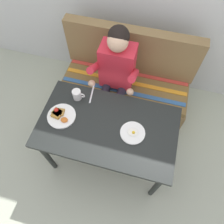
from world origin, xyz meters
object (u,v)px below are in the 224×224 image
(plate_breakfast, at_px, (61,115))
(plate_eggs, at_px, (133,133))
(knife, at_px, (92,94))
(person, at_px, (116,72))
(couch, at_px, (126,86))
(coffee_mug, at_px, (77,94))
(table, at_px, (108,130))

(plate_breakfast, height_order, plate_eggs, plate_breakfast)
(plate_eggs, bearing_deg, knife, 147.42)
(person, bearing_deg, couch, 64.87)
(person, distance_m, plate_eggs, 0.67)
(couch, distance_m, person, 0.45)
(plate_eggs, xyz_separation_m, coffee_mug, (-0.57, 0.22, 0.04))
(person, relative_size, knife, 6.06)
(couch, distance_m, plate_breakfast, 0.98)
(couch, relative_size, knife, 7.20)
(table, bearing_deg, couch, 90.00)
(person, bearing_deg, plate_breakfast, -119.40)
(person, bearing_deg, knife, -115.88)
(plate_eggs, height_order, coffee_mug, coffee_mug)
(table, relative_size, couch, 0.83)
(plate_eggs, xyz_separation_m, knife, (-0.45, 0.29, -0.01))
(plate_breakfast, bearing_deg, person, 60.60)
(table, height_order, person, person)
(plate_breakfast, xyz_separation_m, plate_eggs, (0.64, 0.00, -0.01))
(table, relative_size, knife, 6.00)
(plate_breakfast, height_order, knife, plate_breakfast)
(plate_eggs, bearing_deg, couch, 106.05)
(table, bearing_deg, person, 97.92)
(couch, xyz_separation_m, coffee_mug, (-0.34, -0.55, 0.45))
(plate_breakfast, distance_m, coffee_mug, 0.24)
(plate_eggs, bearing_deg, coffee_mug, 158.79)
(table, height_order, coffee_mug, coffee_mug)
(person, relative_size, coffee_mug, 10.27)
(coffee_mug, bearing_deg, plate_breakfast, -109.03)
(coffee_mug, bearing_deg, couch, 58.12)
(couch, relative_size, person, 1.19)
(coffee_mug, relative_size, knife, 0.59)
(plate_breakfast, bearing_deg, knife, 57.15)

